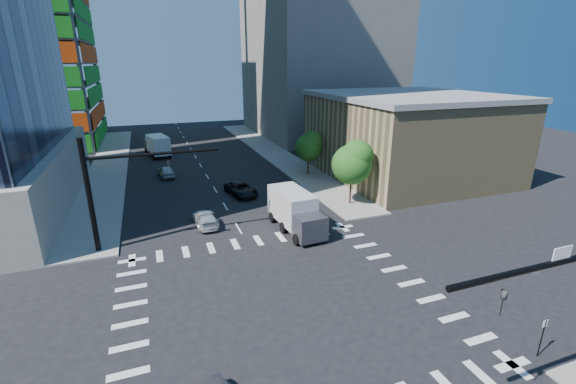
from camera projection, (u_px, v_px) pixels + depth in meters
name	position (u px, v px, depth m)	size (l,w,h in m)	color
ground	(283.00, 302.00, 24.25)	(160.00, 160.00, 0.00)	black
road_markings	(283.00, 302.00, 24.25)	(20.00, 20.00, 0.01)	silver
sidewalk_ne	(273.00, 153.00, 63.88)	(5.00, 60.00, 0.15)	gray
sidewalk_nw	(109.00, 166.00, 55.68)	(5.00, 60.00, 0.15)	gray
commercial_building	(406.00, 135.00, 50.30)	(20.50, 22.50, 10.60)	tan
bg_building_ne	(318.00, 64.00, 77.50)	(24.00, 30.00, 28.00)	slate
signal_mast_nw	(109.00, 184.00, 29.43)	(10.20, 0.40, 9.00)	black
tree_south	(354.00, 162.00, 39.25)	(4.16, 4.16, 6.82)	#382316
tree_north	(310.00, 146.00, 50.23)	(3.54, 3.52, 5.78)	#382316
no_parking_sign	(543.00, 334.00, 19.31)	(0.30, 0.06, 2.20)	black
car_nb_far	(241.00, 189.00, 43.50)	(2.37, 5.14, 1.43)	black
car_sb_near	(205.00, 218.00, 35.48)	(1.88, 4.62, 1.34)	silver
car_sb_mid	(166.00, 171.00, 50.46)	(1.76, 4.37, 1.49)	#A4A8AC
box_truck_near	(297.00, 215.00, 33.92)	(3.27, 6.76, 3.45)	black
box_truck_far	(157.00, 147.00, 61.68)	(4.00, 6.85, 3.37)	black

